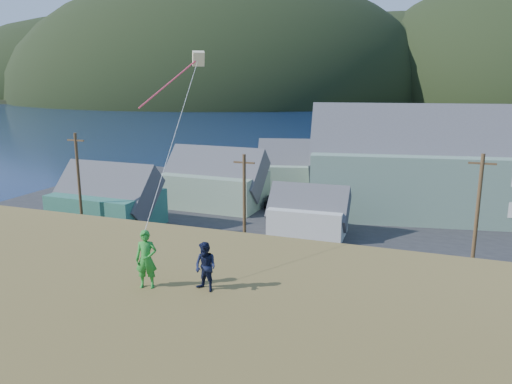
% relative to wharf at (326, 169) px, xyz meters
% --- Properties ---
extents(ground, '(900.00, 900.00, 0.00)m').
position_rel_wharf_xyz_m(ground, '(6.00, -40.00, -0.45)').
color(ground, '#0A1638').
rests_on(ground, ground).
extents(grass_strip, '(110.00, 8.00, 0.10)m').
position_rel_wharf_xyz_m(grass_strip, '(6.00, -42.00, -0.40)').
color(grass_strip, '#4C3D19').
rests_on(grass_strip, ground).
extents(waterfront_lot, '(72.00, 36.00, 0.12)m').
position_rel_wharf_xyz_m(waterfront_lot, '(6.00, -23.00, -0.39)').
color(waterfront_lot, '#28282B').
rests_on(waterfront_lot, ground).
extents(wharf, '(26.00, 14.00, 0.90)m').
position_rel_wharf_xyz_m(wharf, '(0.00, 0.00, 0.00)').
color(wharf, gray).
rests_on(wharf, ground).
extents(far_shore, '(900.00, 320.00, 2.00)m').
position_rel_wharf_xyz_m(far_shore, '(6.00, 290.00, 0.55)').
color(far_shore, black).
rests_on(far_shore, ground).
extents(far_hills, '(760.00, 265.00, 143.00)m').
position_rel_wharf_xyz_m(far_hills, '(41.59, 239.38, 1.55)').
color(far_hills, black).
rests_on(far_hills, ground).
extents(lodge, '(39.02, 16.99, 13.28)m').
position_rel_wharf_xyz_m(lodge, '(21.47, -18.13, 4.65)').
color(lodge, slate).
rests_on(lodge, waterfront_lot).
extents(shed_teal, '(9.35, 6.73, 7.27)m').
position_rel_wharf_xyz_m(shed_teal, '(-12.96, -34.32, 2.26)').
color(shed_teal, '#296053').
rests_on(shed_teal, waterfront_lot).
extents(shed_palegreen_near, '(10.75, 7.02, 7.68)m').
position_rel_wharf_xyz_m(shed_palegreen_near, '(-6.92, -23.88, 2.43)').
color(shed_palegreen_near, gray).
rests_on(shed_palegreen_near, waterfront_lot).
extents(shed_white, '(7.02, 4.79, 5.43)m').
position_rel_wharf_xyz_m(shed_white, '(4.88, -30.35, 1.66)').
color(shed_white, silver).
rests_on(shed_white, waterfront_lot).
extents(shed_palegreen_far, '(12.68, 9.01, 7.74)m').
position_rel_wharf_xyz_m(shed_palegreen_far, '(0.57, -14.25, 2.50)').
color(shed_palegreen_far, gray).
rests_on(shed_palegreen_far, waterfront_lot).
extents(utility_poles, '(30.22, 0.24, 9.08)m').
position_rel_wharf_xyz_m(utility_poles, '(2.34, -38.50, 4.03)').
color(utility_poles, '#47331E').
rests_on(utility_poles, waterfront_lot).
extents(parked_cars, '(21.97, 11.67, 1.57)m').
position_rel_wharf_xyz_m(parked_cars, '(-1.01, -17.45, 0.41)').
color(parked_cars, slate).
rests_on(parked_cars, waterfront_lot).
extents(kite_flyer_green, '(0.77, 0.62, 1.82)m').
position_rel_wharf_xyz_m(kite_flyer_green, '(6.77, -58.72, 7.66)').
color(kite_flyer_green, '#258A2C').
rests_on(kite_flyer_green, hillside).
extents(kite_flyer_navy, '(0.86, 0.75, 1.52)m').
position_rel_wharf_xyz_m(kite_flyer_navy, '(8.57, -58.32, 7.51)').
color(kite_flyer_navy, '#131934').
rests_on(kite_flyer_navy, hillside).
extents(kite_rig, '(1.11, 3.21, 7.87)m').
position_rel_wharf_xyz_m(kite_rig, '(5.75, -53.18, 13.58)').
color(kite_rig, beige).
rests_on(kite_rig, ground).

